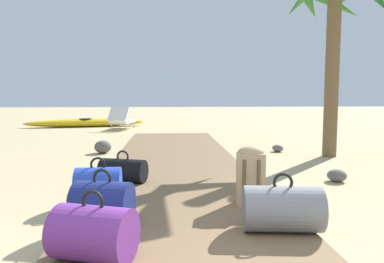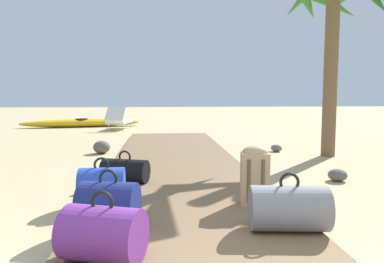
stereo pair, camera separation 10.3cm
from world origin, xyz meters
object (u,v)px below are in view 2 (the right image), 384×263
at_px(duffel_bag_purple, 103,234).
at_px(kayak, 82,123).
at_px(duffel_bag_grey, 289,208).
at_px(palm_tree_near_right, 335,12).
at_px(lounge_chair, 119,120).
at_px(duffel_bag_blue, 102,184).
at_px(duffel_bag_navy, 109,203).
at_px(backpack_tan, 255,174).
at_px(duffel_bag_black, 125,171).

xyz_separation_m(duffel_bag_purple, kayak, (-2.45, 11.40, -0.12)).
xyz_separation_m(duffel_bag_grey, palm_tree_near_right, (2.24, 3.98, 2.45)).
xyz_separation_m(duffel_bag_purple, lounge_chair, (-0.98, 10.20, 0.06)).
bearing_deg(duffel_bag_blue, kayak, 102.62).
bearing_deg(duffel_bag_grey, palm_tree_near_right, 60.65).
xyz_separation_m(duffel_bag_blue, kayak, (-2.22, 9.93, -0.11)).
xyz_separation_m(duffel_bag_purple, duffel_bag_grey, (1.42, 0.44, -0.00)).
bearing_deg(duffel_bag_navy, duffel_bag_purple, -85.53).
height_order(palm_tree_near_right, kayak, palm_tree_near_right).
relative_size(backpack_tan, duffel_bag_grey, 0.90).
xyz_separation_m(backpack_tan, lounge_chair, (-2.32, 9.03, -0.07)).
relative_size(palm_tree_near_right, kayak, 0.83).
bearing_deg(duffel_bag_blue, duffel_bag_navy, -77.36).
bearing_deg(duffel_bag_blue, duffel_bag_purple, -81.18).
relative_size(duffel_bag_blue, duffel_bag_grey, 0.72).
height_order(duffel_bag_navy, duffel_bag_grey, duffel_bag_navy).
bearing_deg(backpack_tan, lounge_chair, 104.39).
distance_m(duffel_bag_navy, duffel_bag_grey, 1.50).
bearing_deg(lounge_chair, duffel_bag_blue, -85.05).
xyz_separation_m(duffel_bag_navy, backpack_tan, (1.39, 0.48, 0.13)).
bearing_deg(duffel_bag_black, duffel_bag_blue, -102.28).
relative_size(duffel_bag_purple, palm_tree_near_right, 0.17).
bearing_deg(duffel_bag_navy, lounge_chair, 95.59).
relative_size(duffel_bag_black, duffel_bag_navy, 1.18).
distance_m(duffel_bag_black, duffel_bag_navy, 1.55).
height_order(backpack_tan, kayak, backpack_tan).
bearing_deg(lounge_chair, backpack_tan, -75.61).
bearing_deg(duffel_bag_grey, kayak, 109.48).
xyz_separation_m(duffel_bag_black, duffel_bag_blue, (-0.17, -0.78, 0.02)).
relative_size(duffel_bag_black, duffel_bag_purple, 1.05).
distance_m(palm_tree_near_right, kayak, 9.63).
xyz_separation_m(duffel_bag_navy, duffel_bag_blue, (-0.17, 0.77, -0.01)).
bearing_deg(duffel_bag_black, palm_tree_near_right, 30.30).
xyz_separation_m(duffel_bag_black, palm_tree_near_right, (3.72, 2.17, 2.49)).
height_order(duffel_bag_navy, palm_tree_near_right, palm_tree_near_right).
xyz_separation_m(duffel_bag_grey, lounge_chair, (-2.41, 9.76, 0.06)).
distance_m(duffel_bag_grey, lounge_chair, 10.05).
relative_size(duffel_bag_blue, duffel_bag_purple, 0.78).
relative_size(duffel_bag_navy, duffel_bag_purple, 0.89).
height_order(palm_tree_near_right, lounge_chair, palm_tree_near_right).
bearing_deg(duffel_bag_purple, lounge_chair, 95.51).
height_order(duffel_bag_grey, palm_tree_near_right, palm_tree_near_right).
height_order(duffel_bag_grey, lounge_chair, lounge_chair).
relative_size(duffel_bag_black, kayak, 0.15).
distance_m(duffel_bag_grey, kayak, 11.63).
distance_m(backpack_tan, palm_tree_near_right, 4.62).
distance_m(duffel_bag_grey, palm_tree_near_right, 5.18).
bearing_deg(kayak, palm_tree_near_right, -48.79).
relative_size(duffel_bag_navy, kayak, 0.13).
xyz_separation_m(backpack_tan, duffel_bag_blue, (-1.56, 0.30, -0.14)).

